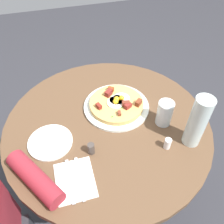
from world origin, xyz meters
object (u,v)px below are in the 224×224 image
(bread_plate, at_px, (50,142))
(water_glass, at_px, (165,113))
(breakfast_pizza, at_px, (117,103))
(knife, at_px, (80,178))
(pizza_plate, at_px, (116,106))
(salt_shaker, at_px, (168,143))
(water_bottle, at_px, (197,122))
(pepper_shaker, at_px, (91,149))
(fork, at_px, (70,181))
(dining_table, at_px, (108,145))

(bread_plate, height_order, water_glass, water_glass)
(breakfast_pizza, height_order, knife, breakfast_pizza)
(pizza_plate, xyz_separation_m, water_glass, (0.15, 0.17, 0.05))
(water_glass, bearing_deg, salt_shaker, -16.80)
(water_bottle, bearing_deg, breakfast_pizza, -138.32)
(bread_plate, distance_m, water_glass, 0.50)
(breakfast_pizza, distance_m, pepper_shaker, 0.28)
(knife, bearing_deg, water_bottle, 95.82)
(fork, bearing_deg, dining_table, 139.19)
(knife, distance_m, water_glass, 0.45)
(breakfast_pizza, distance_m, salt_shaker, 0.31)
(bread_plate, bearing_deg, water_glass, 87.69)
(dining_table, xyz_separation_m, pepper_shaker, (0.13, -0.10, 0.19))
(pizza_plate, height_order, pepper_shaker, pepper_shaker)
(pizza_plate, distance_m, water_glass, 0.23)
(dining_table, relative_size, breakfast_pizza, 3.64)
(fork, height_order, water_glass, water_glass)
(water_glass, xyz_separation_m, salt_shaker, (0.13, -0.04, -0.04))
(dining_table, relative_size, knife, 5.11)
(fork, bearing_deg, water_glass, 111.47)
(fork, xyz_separation_m, water_bottle, (-0.05, 0.51, 0.11))
(dining_table, distance_m, pizza_plate, 0.20)
(breakfast_pizza, bearing_deg, pizza_plate, -77.79)
(bread_plate, xyz_separation_m, water_glass, (0.02, 0.50, 0.05))
(dining_table, relative_size, fork, 5.11)
(breakfast_pizza, xyz_separation_m, bread_plate, (0.13, -0.32, -0.02))
(dining_table, distance_m, salt_shaker, 0.34)
(water_glass, distance_m, salt_shaker, 0.14)
(pizza_plate, xyz_separation_m, knife, (0.32, -0.23, 0.00))
(pizza_plate, bearing_deg, bread_plate, -68.76)
(water_glass, relative_size, pepper_shaker, 2.30)
(fork, height_order, water_bottle, water_bottle)
(breakfast_pizza, distance_m, water_bottle, 0.38)
(breakfast_pizza, height_order, water_glass, water_glass)
(knife, bearing_deg, breakfast_pizza, 143.66)
(bread_plate, relative_size, water_glass, 1.55)
(fork, bearing_deg, breakfast_pizza, 139.70)
(salt_shaker, bearing_deg, dining_table, -133.41)
(water_bottle, relative_size, pepper_shaker, 4.60)
(water_glass, bearing_deg, pizza_plate, -129.86)
(pizza_plate, bearing_deg, knife, -36.07)
(bread_plate, height_order, pepper_shaker, pepper_shaker)
(pizza_plate, xyz_separation_m, water_bottle, (0.27, 0.24, 0.11))
(dining_table, height_order, salt_shaker, salt_shaker)
(dining_table, xyz_separation_m, knife, (0.24, -0.17, 0.17))
(dining_table, relative_size, pepper_shaker, 17.74)
(bread_plate, height_order, fork, bread_plate)
(pepper_shaker, bearing_deg, bread_plate, -120.61)
(bread_plate, bearing_deg, breakfast_pizza, 111.20)
(breakfast_pizza, xyz_separation_m, knife, (0.32, -0.24, -0.02))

